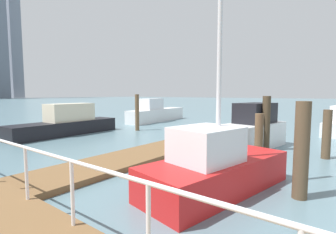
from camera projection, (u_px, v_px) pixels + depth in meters
name	position (u px, v px, depth m)	size (l,w,h in m)	color
floating_dock	(155.00, 151.00, 10.64)	(12.29, 2.00, 0.18)	brown
dock_piling_0	(301.00, 151.00, 5.96)	(0.34, 0.34, 2.33)	brown
dock_piling_1	(327.00, 134.00, 9.69)	(0.32, 0.32, 1.90)	brown
dock_piling_2	(266.00, 124.00, 11.00)	(0.34, 0.34, 2.40)	#473826
dock_piling_3	(259.00, 136.00, 9.65)	(0.31, 0.31, 1.75)	brown
dock_piling_4	(137.00, 112.00, 17.20)	(0.28, 0.28, 2.47)	brown
moored_boat_1	(215.00, 167.00, 6.46)	(4.57, 2.44, 5.98)	red
moored_boat_2	(67.00, 123.00, 15.51)	(6.78, 1.95, 1.90)	black
moored_boat_3	(156.00, 113.00, 23.08)	(7.43, 2.22, 2.09)	white
moored_boat_4	(246.00, 132.00, 11.39)	(5.44, 2.40, 2.07)	white
skyline_tower_6	(14.00, 43.00, 161.25)	(6.62, 7.05, 69.84)	gray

